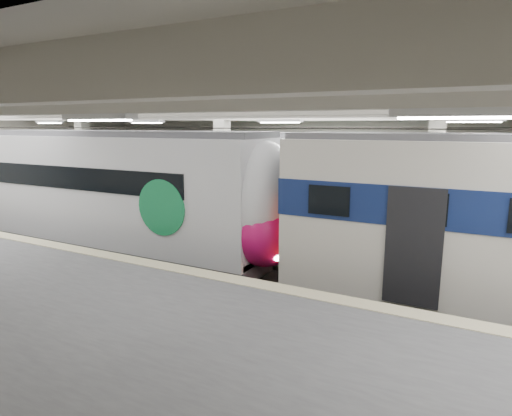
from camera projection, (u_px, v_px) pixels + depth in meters
The scene contains 3 objects.
station_hall at pixel (224, 182), 11.85m from camera, with size 36.00×24.00×5.75m.
modern_emu at pixel (137, 195), 15.76m from camera, with size 14.33×2.96×4.60m.
far_train at pixel (266, 181), 19.35m from camera, with size 14.13×3.27×4.48m.
Camera 1 is at (6.26, -11.75, 4.80)m, focal length 30.00 mm.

